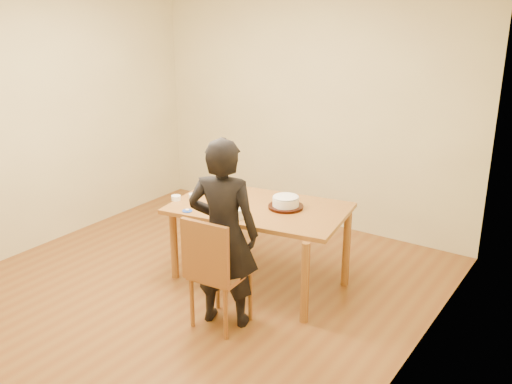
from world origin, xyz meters
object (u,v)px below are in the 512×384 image
Objects in this scene: dining_table at (259,208)px; cake_plate at (286,207)px; cake at (286,202)px; person at (223,234)px; dining_chair at (221,273)px.

cake_plate reaches higher than dining_table.
dining_table is at bearing -156.67° from cake_plate.
dining_table is at bearing -156.67° from cake.
person is at bearing -94.97° from cake.
dining_table is at bearing -97.47° from person.
dining_chair is 0.93m from cake_plate.
dining_chair is 1.25× the size of cake_plate.
dining_chair is at bearing 70.92° from person.
cake_plate is 0.83m from person.
person is (0.15, -0.73, 0.05)m from dining_table.
dining_table is 0.75m from person.
cake_plate is 0.20× the size of person.
dining_table is 0.84m from dining_chair.
dining_chair is 0.95m from cake.
cake is at bearing -114.05° from person.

